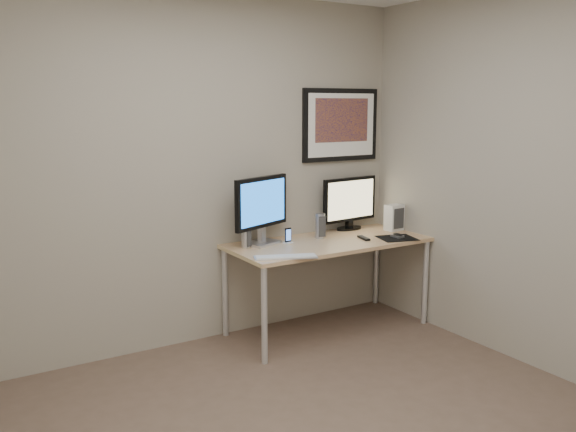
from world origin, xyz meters
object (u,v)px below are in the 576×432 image
object	(u,v)px
speaker_right	(320,226)
monitor_tv	(350,202)
desk	(328,249)
keyboard	(286,257)
framed_art	(341,125)
phone_dock	(288,236)
speaker_left	(246,237)
fan_unit	(394,218)
monitor_large	(262,207)

from	to	relation	value
speaker_right	monitor_tv	bearing A→B (deg)	28.34
desk	keyboard	world-z (taller)	keyboard
framed_art	phone_dock	distance (m)	1.09
speaker_left	keyboard	size ratio (longest dim) A/B	0.36
keyboard	framed_art	bearing A→B (deg)	55.54
desk	monitor_tv	distance (m)	0.58
monitor_tv	keyboard	bearing A→B (deg)	-156.63
framed_art	keyboard	xyz separation A→B (m)	(-0.92, -0.61, -0.88)
framed_art	speaker_left	bearing A→B (deg)	-169.22
desk	monitor_tv	world-z (taller)	monitor_tv
speaker_right	phone_dock	world-z (taller)	speaker_right
desk	speaker_right	xyz separation A→B (m)	(0.01, 0.13, 0.17)
keyboard	fan_unit	size ratio (longest dim) A/B	2.00
speaker_left	phone_dock	bearing A→B (deg)	-32.76
desk	monitor_large	xyz separation A→B (m)	(-0.50, 0.18, 0.36)
monitor_large	speaker_right	world-z (taller)	monitor_large
desk	fan_unit	distance (m)	0.74
framed_art	keyboard	world-z (taller)	framed_art
fan_unit	keyboard	bearing A→B (deg)	-170.28
desk	keyboard	xyz separation A→B (m)	(-0.57, -0.28, 0.07)
monitor_large	fan_unit	xyz separation A→B (m)	(1.22, -0.13, -0.18)
monitor_large	keyboard	xyz separation A→B (m)	(-0.07, -0.46, -0.28)
monitor_tv	phone_dock	size ratio (longest dim) A/B	4.59
speaker_left	fan_unit	world-z (taller)	fan_unit
speaker_right	speaker_left	bearing A→B (deg)	-172.30
monitor_tv	speaker_right	xyz separation A→B (m)	(-0.41, -0.15, -0.14)
speaker_right	keyboard	distance (m)	0.71
speaker_right	fan_unit	size ratio (longest dim) A/B	0.90
monitor_large	fan_unit	size ratio (longest dim) A/B	2.48
speaker_left	monitor_large	bearing A→B (deg)	-11.21
framed_art	fan_unit	size ratio (longest dim) A/B	3.40
fan_unit	speaker_left	bearing A→B (deg)	171.62
desk	fan_unit	size ratio (longest dim) A/B	7.25
framed_art	monitor_large	world-z (taller)	framed_art
monitor_large	speaker_right	xyz separation A→B (m)	(0.51, -0.05, -0.19)
framed_art	monitor_large	distance (m)	1.06
speaker_left	fan_unit	xyz separation A→B (m)	(1.38, -0.09, 0.03)
speaker_left	fan_unit	size ratio (longest dim) A/B	0.72
phone_dock	keyboard	world-z (taller)	phone_dock
framed_art	fan_unit	distance (m)	0.91
keyboard	fan_unit	bearing A→B (deg)	36.07
desk	speaker_left	xyz separation A→B (m)	(-0.66, 0.14, 0.15)
desk	fan_unit	xyz separation A→B (m)	(0.72, 0.05, 0.18)
monitor_large	monitor_tv	xyz separation A→B (m)	(0.92, 0.10, -0.05)
monitor_tv	phone_dock	world-z (taller)	monitor_tv
speaker_left	speaker_right	size ratio (longest dim) A/B	0.80
speaker_left	framed_art	bearing A→B (deg)	-13.22
monitor_large	speaker_left	bearing A→B (deg)	171.38
phone_dock	keyboard	distance (m)	0.45
framed_art	speaker_left	world-z (taller)	framed_art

